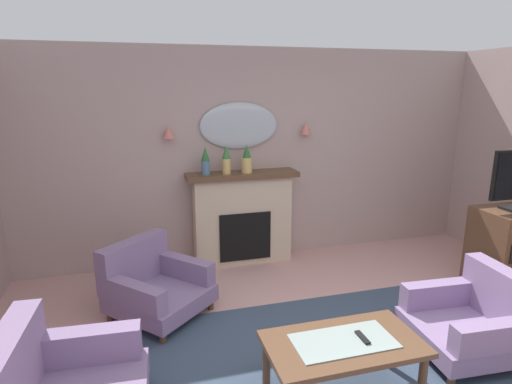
# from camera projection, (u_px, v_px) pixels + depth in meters

# --- Properties ---
(wall_back) EXTENTS (6.91, 0.10, 2.64)m
(wall_back) POSITION_uv_depth(u_px,v_px,m) (258.00, 156.00, 5.37)
(wall_back) COLOR #B29993
(wall_back) RESTS_ON ground
(patterned_rug) EXTENTS (3.20, 2.40, 0.01)m
(patterned_rug) POSITION_uv_depth(u_px,v_px,m) (349.00, 375.00, 3.28)
(patterned_rug) COLOR #38475B
(patterned_rug) RESTS_ON ground
(fireplace) EXTENTS (1.36, 0.36, 1.16)m
(fireplace) POSITION_uv_depth(u_px,v_px,m) (243.00, 219.00, 5.28)
(fireplace) COLOR beige
(fireplace) RESTS_ON ground
(mantel_vase_left) EXTENTS (0.10, 0.10, 0.33)m
(mantel_vase_left) POSITION_uv_depth(u_px,v_px,m) (205.00, 161.00, 4.95)
(mantel_vase_left) COLOR #4C7093
(mantel_vase_left) RESTS_ON fireplace
(mantel_vase_centre) EXTENTS (0.10, 0.10, 0.34)m
(mantel_vase_centre) POSITION_uv_depth(u_px,v_px,m) (226.00, 159.00, 5.01)
(mantel_vase_centre) COLOR tan
(mantel_vase_centre) RESTS_ON fireplace
(mantel_vase_right) EXTENTS (0.13, 0.13, 0.34)m
(mantel_vase_right) POSITION_uv_depth(u_px,v_px,m) (247.00, 160.00, 5.08)
(mantel_vase_right) COLOR tan
(mantel_vase_right) RESTS_ON fireplace
(wall_mirror) EXTENTS (0.96, 0.06, 0.56)m
(wall_mirror) POSITION_uv_depth(u_px,v_px,m) (239.00, 126.00, 5.13)
(wall_mirror) COLOR #B2BCC6
(wall_sconce_left) EXTENTS (0.14, 0.14, 0.14)m
(wall_sconce_left) POSITION_uv_depth(u_px,v_px,m) (168.00, 132.00, 4.87)
(wall_sconce_left) COLOR #D17066
(wall_sconce_right) EXTENTS (0.14, 0.14, 0.14)m
(wall_sconce_right) POSITION_uv_depth(u_px,v_px,m) (306.00, 128.00, 5.32)
(wall_sconce_right) COLOR #D17066
(coffee_table) EXTENTS (1.10, 0.60, 0.45)m
(coffee_table) POSITION_uv_depth(u_px,v_px,m) (343.00, 348.00, 2.98)
(coffee_table) COLOR brown
(coffee_table) RESTS_ON ground
(tv_remote) EXTENTS (0.04, 0.16, 0.02)m
(tv_remote) POSITION_uv_depth(u_px,v_px,m) (363.00, 338.00, 2.98)
(tv_remote) COLOR black
(tv_remote) RESTS_ON coffee_table
(armchair_beside_couch) EXTENTS (0.87, 0.86, 0.71)m
(armchair_beside_couch) POSITION_uv_depth(u_px,v_px,m) (475.00, 319.00, 3.50)
(armchair_beside_couch) COLOR gray
(armchair_beside_couch) RESTS_ON ground
(armchair_by_coffee_table) EXTENTS (1.14, 1.15, 0.71)m
(armchair_by_coffee_table) POSITION_uv_depth(u_px,v_px,m) (153.00, 284.00, 4.12)
(armchair_by_coffee_table) COLOR gray
(armchair_by_coffee_table) RESTS_ON ground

